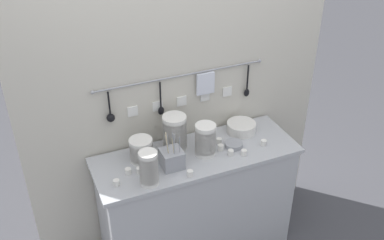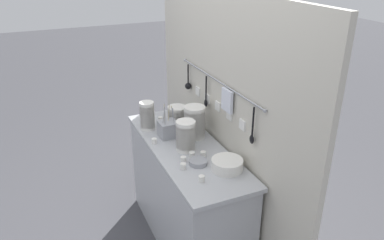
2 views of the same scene
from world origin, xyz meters
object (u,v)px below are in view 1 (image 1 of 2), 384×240
Objects in this scene: cup_front_left at (244,153)px; cup_mid_row at (128,171)px; plate_stack at (241,127)px; cup_back_left at (231,153)px; bowl_stack_nested_right at (205,140)px; cup_edge_far at (190,173)px; cup_beside_plates at (116,183)px; steel_mixing_bowl at (234,145)px; cup_edge_near at (219,141)px; bowl_stack_tall_left at (141,150)px; bowl_stack_wide_centre at (149,168)px; bowl_stack_back_corner at (175,133)px; cutlery_caddy at (172,158)px; cup_front_right at (264,143)px; cup_centre at (221,147)px; cup_by_caddy at (140,170)px.

cup_front_left is 0.78m from cup_mid_row.
cup_back_left is at bearing -131.80° from plate_stack.
cup_edge_far is (-0.19, -0.18, -0.09)m from bowl_stack_nested_right.
steel_mixing_bowl is at bearing 5.54° from cup_beside_plates.
bowl_stack_tall_left is at bearing 177.33° from cup_edge_near.
bowl_stack_wide_centre is 0.41m from bowl_stack_back_corner.
cutlery_caddy reaches higher than cup_beside_plates.
bowl_stack_back_corner is 0.53m from plate_stack.
bowl_stack_back_corner is 0.42m from cup_mid_row.
cutlery_caddy reaches higher than cup_edge_far.
cup_front_right is (0.20, -0.07, 0.00)m from steel_mixing_bowl.
cup_edge_far is at bearing -171.71° from cup_front_left.
bowl_stack_wide_centre is 0.61m from cup_back_left.
bowl_stack_tall_left is at bearing -170.08° from bowl_stack_back_corner.
bowl_stack_wide_centre is at bearing -161.87° from bowl_stack_nested_right.
cup_mid_row is (-0.54, -0.00, -0.09)m from bowl_stack_nested_right.
bowl_stack_back_corner is 0.40m from cup_back_left.
plate_stack is at bearing 31.87° from cup_centre.
cup_beside_plates is 1.00× the size of cup_front_left.
bowl_stack_nested_right is 5.69× the size of cup_centre.
cup_edge_far is at bearing -149.13° from plate_stack.
cup_edge_near is (0.14, 0.07, -0.09)m from bowl_stack_nested_right.
cutlery_caddy is 6.47× the size of cup_edge_far.
plate_stack is at bearing 105.82° from cup_front_right.
cup_beside_plates is (-0.48, -0.23, -0.11)m from bowl_stack_back_corner.
cup_front_right is (0.61, 0.11, 0.00)m from cup_edge_far.
cup_front_right is (0.96, -0.07, 0.00)m from cup_mid_row.
steel_mixing_bowl is 3.12× the size of cup_front_right.
cup_centre is at bearing 5.76° from cutlery_caddy.
cup_centre is (-0.10, -0.00, 0.00)m from steel_mixing_bowl.
cup_edge_near is 0.08m from cup_centre.
cup_back_left is 0.63m from cup_by_caddy.
plate_stack is 5.25× the size of cup_mid_row.
cup_front_right is at bearing -3.89° from cup_mid_row.
cup_edge_near is at bearing 6.39° from cup_mid_row.
cup_by_caddy is (-0.62, 0.06, 0.00)m from cup_back_left.
cup_mid_row is at bearing -179.91° from cup_centre.
cutlery_caddy reaches higher than cup_by_caddy.
bowl_stack_tall_left reaches higher than steel_mixing_bowl.
cup_edge_near reaches higher than steel_mixing_bowl.
bowl_stack_nested_right reaches higher than cup_back_left.
cup_by_caddy and cup_front_right have the same top height.
bowl_stack_back_corner is 1.21× the size of plate_stack.
cup_by_caddy is at bearing 172.50° from cup_front_left.
bowl_stack_tall_left is 0.64× the size of cutlery_caddy.
cup_edge_near is 1.00× the size of cup_beside_plates.
cup_centre is (-0.24, -0.15, -0.02)m from plate_stack.
cup_edge_far is at bearing -136.36° from bowl_stack_nested_right.
bowl_stack_back_corner is at bearing 85.68° from cup_edge_far.
cup_front_right is at bearing 5.12° from bowl_stack_wide_centre.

